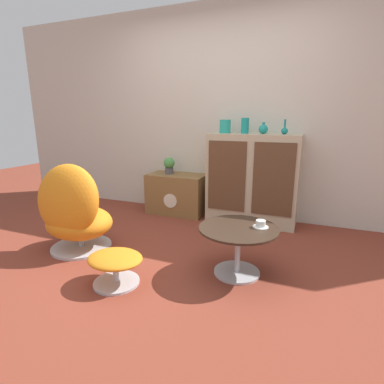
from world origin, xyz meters
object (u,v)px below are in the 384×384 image
at_px(sideboard, 252,179).
at_px(vase_leftmost, 225,126).
at_px(vase_inner_left, 245,126).
at_px(egg_chair, 74,212).
at_px(vase_inner_right, 263,129).
at_px(tv_console, 177,194).
at_px(vase_rightmost, 285,130).
at_px(teacup, 261,224).
at_px(ottoman, 115,262).
at_px(coffee_table, 238,242).
at_px(potted_plant, 169,165).

xyz_separation_m(sideboard, vase_leftmost, (-0.36, 0.00, 0.62)).
bearing_deg(vase_inner_left, egg_chair, -131.58).
bearing_deg(vase_inner_right, egg_chair, -135.95).
bearing_deg(tv_console, vase_inner_left, 0.79).
bearing_deg(egg_chair, vase_rightmost, 39.94).
distance_m(vase_leftmost, teacup, 1.57).
bearing_deg(vase_rightmost, egg_chair, -140.06).
height_order(ottoman, vase_rightmost, vase_rightmost).
distance_m(tv_console, coffee_table, 1.72).
height_order(coffee_table, vase_leftmost, vase_leftmost).
distance_m(coffee_table, vase_leftmost, 1.64).
xyz_separation_m(ottoman, vase_leftmost, (0.33, 1.81, 0.97)).
xyz_separation_m(sideboard, coffee_table, (0.15, -1.29, -0.26)).
xyz_separation_m(vase_rightmost, teacup, (-0.02, -1.23, -0.69)).
distance_m(vase_leftmost, potted_plant, 0.90).
bearing_deg(teacup, potted_plant, 139.24).
height_order(vase_inner_left, vase_rightmost, vase_inner_left).
height_order(sideboard, tv_console, sideboard).
relative_size(sideboard, vase_rightmost, 6.58).
xyz_separation_m(sideboard, ottoman, (-0.69, -1.80, -0.36)).
xyz_separation_m(coffee_table, vase_inner_right, (-0.05, 1.30, 0.85)).
bearing_deg(tv_console, teacup, -43.06).
xyz_separation_m(ottoman, teacup, (1.00, 0.58, 0.25)).
height_order(tv_console, vase_rightmost, vase_rightmost).
relative_size(vase_inner_right, vase_rightmost, 0.81).
bearing_deg(vase_leftmost, vase_inner_right, 0.00).
bearing_deg(vase_inner_right, potted_plant, -179.44).
distance_m(tv_console, egg_chair, 1.50).
xyz_separation_m(tv_console, egg_chair, (-0.41, -1.44, 0.12)).
relative_size(ottoman, vase_inner_right, 3.30).
height_order(sideboard, potted_plant, sideboard).
bearing_deg(vase_leftmost, egg_chair, -125.84).
height_order(tv_console, coffee_table, tv_console).
xyz_separation_m(ottoman, coffee_table, (0.83, 0.51, 0.10)).
xyz_separation_m(sideboard, teacup, (0.31, -1.22, -0.11)).
relative_size(sideboard, teacup, 8.61).
distance_m(egg_chair, ottoman, 0.83).
bearing_deg(ottoman, vase_inner_right, 66.59).
height_order(vase_leftmost, vase_inner_left, vase_inner_left).
relative_size(vase_leftmost, potted_plant, 0.73).
bearing_deg(vase_leftmost, ottoman, -100.39).
bearing_deg(vase_inner_left, potted_plant, -179.32).
relative_size(sideboard, tv_console, 1.42).
bearing_deg(ottoman, vase_leftmost, 79.61).
relative_size(sideboard, vase_inner_left, 6.00).
bearing_deg(egg_chair, vase_inner_left, 48.42).
bearing_deg(sideboard, coffee_table, -83.53).
xyz_separation_m(vase_rightmost, potted_plant, (-1.43, -0.01, -0.47)).
distance_m(vase_inner_right, potted_plant, 1.29).
height_order(egg_chair, potted_plant, egg_chair).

